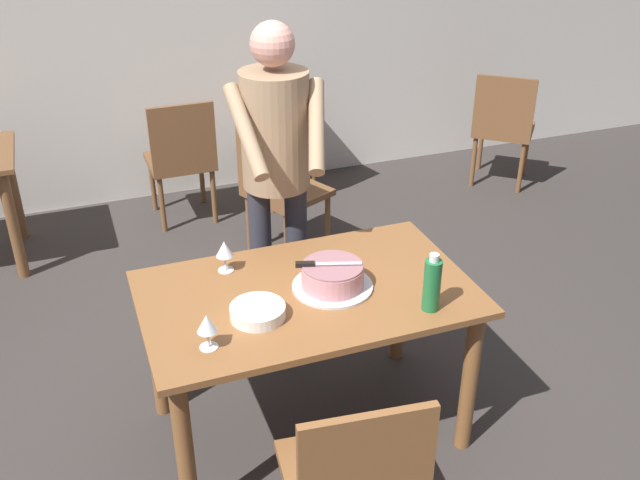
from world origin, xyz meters
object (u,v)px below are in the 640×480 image
plate_stack (258,312)px  person_cutting_cake (276,161)px  background_chair_2 (287,135)px  background_chair_3 (278,187)px  water_bottle (432,284)px  background_chair_1 (503,125)px  wine_glass_near (224,250)px  main_dining_table (307,315)px  wine_glass_far (207,325)px  cake_knife (315,264)px  background_chair_0 (181,157)px  cake_on_platter (333,277)px

plate_stack → person_cutting_cake: person_cutting_cake is taller
background_chair_2 → background_chair_3: size_ratio=1.00×
water_bottle → background_chair_3: bearing=91.6°
background_chair_1 → background_chair_3: bearing=-165.9°
wine_glass_near → background_chair_1: (2.61, 1.80, -0.36)m
main_dining_table → wine_glass_far: size_ratio=9.55×
cake_knife → person_cutting_cake: size_ratio=0.15×
plate_stack → wine_glass_far: 0.27m
main_dining_table → background_chair_0: 2.30m
wine_glass_far → person_cutting_cake: size_ratio=0.08×
background_chair_2 → wine_glass_far: bearing=-113.6°
cake_knife → plate_stack: size_ratio=1.20×
water_bottle → background_chair_2: 2.79m
background_chair_1 → water_bottle: bearing=-128.9°
person_cutting_cake → background_chair_0: person_cutting_cake is taller
background_chair_3 → person_cutting_cake: bearing=-107.1°
wine_glass_near → background_chair_2: bearing=65.6°
wine_glass_near → person_cutting_cake: size_ratio=0.08×
plate_stack → background_chair_0: (0.13, 2.40, -0.28)m
wine_glass_near → main_dining_table: bearing=-44.9°
plate_stack → wine_glass_far: (-0.22, -0.13, 0.08)m
main_dining_table → plate_stack: (-0.24, -0.11, 0.15)m
main_dining_table → person_cutting_cake: 0.78m
wine_glass_far → person_cutting_cake: (0.54, 0.87, 0.22)m
cake_knife → background_chair_0: size_ratio=0.29×
main_dining_table → wine_glass_far: wine_glass_far is taller
cake_on_platter → background_chair_3: size_ratio=0.38×
wine_glass_near → cake_knife: bearing=-40.2°
background_chair_2 → background_chair_1: bearing=-13.2°
main_dining_table → water_bottle: water_bottle is taller
cake_knife → water_bottle: water_bottle is taller
main_dining_table → wine_glass_near: 0.45m
main_dining_table → wine_glass_far: 0.57m
wine_glass_far → main_dining_table: bearing=27.0°
plate_stack → background_chair_0: bearing=86.9°
water_bottle → background_chair_2: (0.29, 2.75, -0.37)m
plate_stack → background_chair_1: bearing=40.3°
main_dining_table → cake_on_platter: size_ratio=4.04×
plate_stack → water_bottle: water_bottle is taller
water_bottle → wine_glass_far: bearing=176.4°
wine_glass_far → background_chair_0: 2.58m
background_chair_3 → background_chair_2: bearing=68.4°
background_chair_1 → wine_glass_far: bearing=-140.4°
background_chair_2 → background_chair_3: bearing=-111.6°
main_dining_table → wine_glass_far: (-0.47, -0.24, 0.23)m
cake_knife → wine_glass_far: wine_glass_far is taller
cake_on_platter → water_bottle: water_bottle is taller
plate_stack → wine_glass_near: 0.40m
wine_glass_near → person_cutting_cake: 0.55m
wine_glass_near → person_cutting_cake: bearing=45.4°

